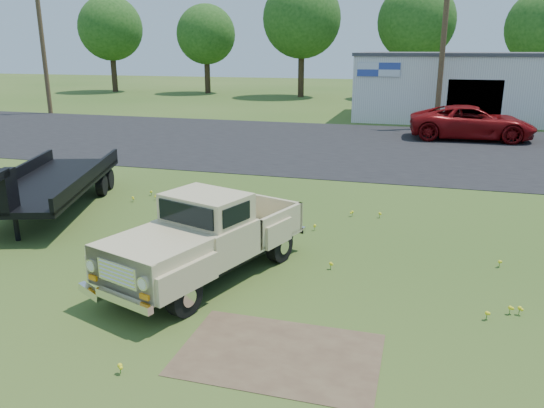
# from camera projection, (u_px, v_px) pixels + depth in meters

# --- Properties ---
(ground) EXTENTS (140.00, 140.00, 0.00)m
(ground) POSITION_uv_depth(u_px,v_px,m) (248.00, 267.00, 11.17)
(ground) COLOR #2F4F19
(ground) RESTS_ON ground
(asphalt_lot) EXTENTS (90.00, 14.00, 0.02)m
(asphalt_lot) POSITION_uv_depth(u_px,v_px,m) (349.00, 146.00, 24.99)
(asphalt_lot) COLOR black
(asphalt_lot) RESTS_ON ground
(dirt_patch_a) EXTENTS (3.00, 2.00, 0.01)m
(dirt_patch_a) POSITION_uv_depth(u_px,v_px,m) (279.00, 354.00, 8.01)
(dirt_patch_a) COLOR brown
(dirt_patch_a) RESTS_ON ground
(dirt_patch_b) EXTENTS (2.20, 1.60, 0.01)m
(dirt_patch_b) POSITION_uv_depth(u_px,v_px,m) (220.00, 212.00, 14.92)
(dirt_patch_b) COLOR brown
(dirt_patch_b) RESTS_ON ground
(commercial_building) EXTENTS (14.20, 8.20, 4.15)m
(commercial_building) POSITION_uv_depth(u_px,v_px,m) (470.00, 86.00, 33.86)
(commercial_building) COLOR white
(commercial_building) RESTS_ON ground
(utility_pole_west) EXTENTS (1.60, 0.30, 9.00)m
(utility_pole_west) POSITION_uv_depth(u_px,v_px,m) (43.00, 45.00, 35.95)
(utility_pole_west) COLOR #412E1E
(utility_pole_west) RESTS_ON ground
(utility_pole_mid) EXTENTS (1.60, 0.30, 9.00)m
(utility_pole_mid) POSITION_uv_depth(u_px,v_px,m) (443.00, 45.00, 29.08)
(utility_pole_mid) COLOR #412E1E
(utility_pole_mid) RESTS_ON ground
(treeline_a) EXTENTS (6.40, 6.40, 9.52)m
(treeline_a) POSITION_uv_depth(u_px,v_px,m) (110.00, 28.00, 53.65)
(treeline_a) COLOR #362718
(treeline_a) RESTS_ON ground
(treeline_b) EXTENTS (5.76, 5.76, 8.57)m
(treeline_b) POSITION_uv_depth(u_px,v_px,m) (206.00, 35.00, 52.11)
(treeline_b) COLOR #362718
(treeline_b) RESTS_ON ground
(treeline_c) EXTENTS (7.04, 7.04, 10.47)m
(treeline_c) POSITION_uv_depth(u_px,v_px,m) (302.00, 19.00, 47.72)
(treeline_c) COLOR #362718
(treeline_c) RESTS_ON ground
(treeline_d) EXTENTS (6.72, 6.72, 10.00)m
(treeline_d) POSITION_uv_depth(u_px,v_px,m) (416.00, 21.00, 46.09)
(treeline_d) COLOR #362718
(treeline_d) RESTS_ON ground
(vintage_pickup_truck) EXTENTS (3.31, 5.16, 1.75)m
(vintage_pickup_truck) POSITION_uv_depth(u_px,v_px,m) (207.00, 236.00, 10.50)
(vintage_pickup_truck) COLOR tan
(vintage_pickup_truck) RESTS_ON ground
(flatbed_trailer) EXTENTS (4.27, 7.10, 1.84)m
(flatbed_trailer) POSITION_uv_depth(u_px,v_px,m) (52.00, 178.00, 14.92)
(flatbed_trailer) COLOR black
(flatbed_trailer) RESTS_ON ground
(red_pickup) EXTENTS (6.10, 3.00, 1.67)m
(red_pickup) POSITION_uv_depth(u_px,v_px,m) (472.00, 123.00, 26.46)
(red_pickup) COLOR maroon
(red_pickup) RESTS_ON ground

